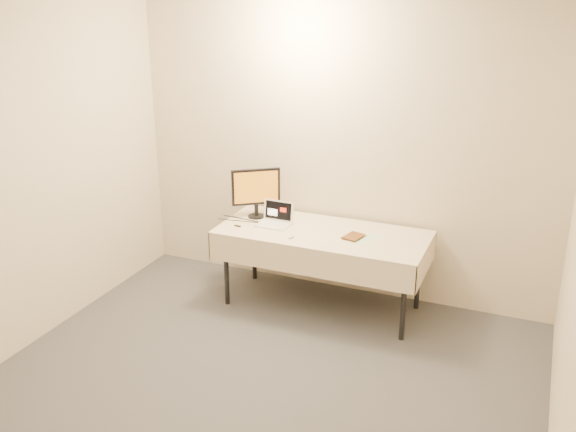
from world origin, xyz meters
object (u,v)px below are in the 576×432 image
at_px(monitor, 256,189).
at_px(laptop, 276,219).
at_px(book, 347,226).
at_px(table, 323,238).

bearing_deg(monitor, laptop, -58.80).
distance_m(laptop, book, 0.69).
relative_size(monitor, book, 2.45).
xyz_separation_m(table, monitor, (-0.70, 0.12, 0.33)).
relative_size(table, monitor, 3.99).
height_order(laptop, monitor, monitor).
relative_size(table, laptop, 6.28).
bearing_deg(monitor, table, -44.94).
xyz_separation_m(laptop, monitor, (-0.24, 0.10, 0.22)).
bearing_deg(laptop, book, -0.80).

